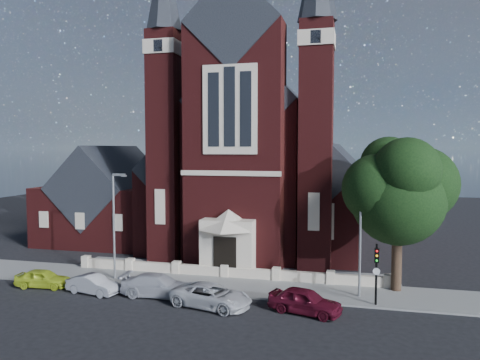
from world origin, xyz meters
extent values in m
plane|color=black|center=(0.00, 15.00, 0.00)|extent=(120.00, 120.00, 0.00)
cube|color=gray|center=(0.00, 4.50, 0.00)|extent=(60.00, 5.00, 0.12)
cube|color=gray|center=(0.00, 8.50, 0.00)|extent=(26.00, 3.00, 0.14)
cube|color=beige|center=(0.00, 6.50, 0.00)|extent=(24.00, 0.40, 0.90)
cube|color=#471213|center=(0.00, 25.00, 7.00)|extent=(10.00, 30.00, 14.00)
cube|color=black|center=(0.00, 25.00, 14.00)|extent=(10.00, 30.20, 10.00)
cube|color=#471213|center=(-7.50, 24.00, 4.00)|extent=(5.00, 26.00, 8.00)
cube|color=#471213|center=(7.50, 24.00, 4.00)|extent=(5.00, 26.00, 8.00)
cube|color=black|center=(-7.50, 24.00, 8.00)|extent=(5.01, 26.20, 5.01)
cube|color=black|center=(7.50, 24.00, 8.00)|extent=(5.01, 26.20, 5.01)
cube|color=#471213|center=(0.00, 9.50, 10.00)|extent=(8.00, 3.00, 20.00)
cube|color=black|center=(0.00, 9.50, 20.00)|extent=(8.00, 3.20, 8.00)
cube|color=beige|center=(0.00, 7.95, 13.00)|extent=(4.40, 0.15, 7.00)
cube|color=black|center=(0.00, 7.88, 13.20)|extent=(0.90, 0.08, 6.20)
cube|color=beige|center=(0.00, 7.50, 2.20)|extent=(4.20, 2.00, 4.40)
cube|color=black|center=(0.00, 6.45, 1.60)|extent=(1.80, 0.12, 3.20)
cone|color=beige|center=(0.00, 7.50, 4.40)|extent=(4.60, 4.60, 1.60)
cube|color=#471213|center=(-6.50, 10.50, 10.00)|extent=(2.60, 2.60, 20.00)
cube|color=beige|center=(-6.50, 10.50, 18.50)|extent=(2.80, 2.80, 1.20)
cube|color=#471213|center=(6.50, 10.50, 10.00)|extent=(2.60, 2.60, 20.00)
cube|color=beige|center=(6.50, 10.50, 18.50)|extent=(2.80, 2.80, 1.20)
cube|color=#471213|center=(-16.00, 18.00, 3.00)|extent=(12.00, 12.00, 6.00)
cube|color=black|center=(-16.00, 18.00, 6.00)|extent=(8.49, 12.20, 8.49)
cylinder|color=black|center=(12.50, 6.00, 2.50)|extent=(0.70, 0.70, 5.00)
sphere|color=black|center=(12.50, 6.00, 6.50)|extent=(6.40, 6.40, 6.40)
sphere|color=black|center=(12.90, 4.80, 8.50)|extent=(4.40, 4.40, 4.40)
cylinder|color=gray|center=(-8.00, 4.00, 4.00)|extent=(0.16, 0.16, 8.00)
cube|color=gray|center=(-7.50, 4.00, 8.00)|extent=(1.00, 0.15, 0.18)
cube|color=gray|center=(-7.10, 4.00, 7.92)|extent=(0.35, 0.22, 0.12)
cylinder|color=gray|center=(10.00, 4.00, 4.00)|extent=(0.16, 0.16, 8.00)
cube|color=gray|center=(10.50, 4.00, 8.00)|extent=(1.00, 0.15, 0.18)
cube|color=gray|center=(10.90, 4.00, 7.92)|extent=(0.35, 0.22, 0.12)
cylinder|color=black|center=(11.00, 2.50, 2.00)|extent=(0.14, 0.14, 4.00)
cube|color=black|center=(11.00, 2.35, 3.30)|extent=(0.28, 0.22, 0.90)
sphere|color=red|center=(11.00, 2.22, 3.60)|extent=(0.14, 0.14, 0.14)
sphere|color=#CC8C0C|center=(11.00, 2.22, 3.30)|extent=(0.14, 0.14, 0.14)
sphere|color=#0C9919|center=(11.00, 2.22, 3.00)|extent=(0.14, 0.14, 0.14)
imported|color=#B6CC28|center=(-12.02, 0.98, 0.66)|extent=(4.00, 1.94, 1.32)
imported|color=#A2A3A9|center=(-7.72, 0.56, 0.64)|extent=(4.07, 2.07, 1.28)
imported|color=#B5B6BE|center=(-3.15, 1.10, 0.74)|extent=(5.17, 2.23, 1.48)
imported|color=silver|center=(0.96, -0.11, 0.73)|extent=(5.65, 3.58, 1.45)
imported|color=#560E1F|center=(6.79, 0.20, 0.76)|extent=(4.81, 3.00, 1.53)
camera|label=1|loc=(9.61, -27.59, 9.97)|focal=35.00mm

